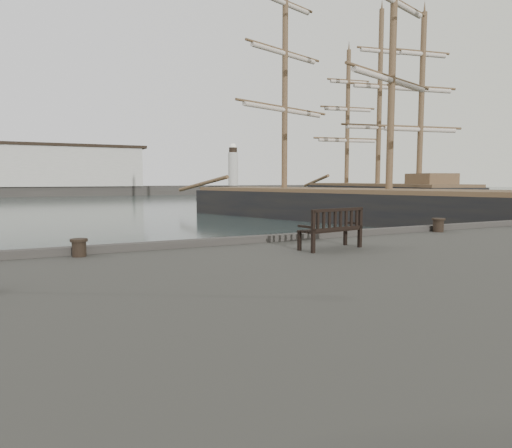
{
  "coord_description": "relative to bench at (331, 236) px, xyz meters",
  "views": [
    {
      "loc": [
        -6.56,
        -11.18,
        3.24
      ],
      "look_at": [
        -1.3,
        -0.5,
        2.1
      ],
      "focal_mm": 32.0,
      "sensor_mm": 36.0,
      "label": 1
    }
  ],
  "objects": [
    {
      "name": "bollard_left",
      "position": [
        -5.67,
        1.53,
        -0.11
      ],
      "size": [
        0.44,
        0.44,
        0.4
      ],
      "primitive_type": "cylinder",
      "rotation": [
        0.0,
        0.0,
        -0.18
      ],
      "color": "black",
      "rests_on": "quay"
    },
    {
      "name": "bench",
      "position": [
        0.0,
        0.0,
        0.0
      ],
      "size": [
        1.77,
        0.85,
        0.98
      ],
      "rotation": [
        0.0,
        0.0,
        0.16
      ],
      "color": "black",
      "rests_on": "quay"
    },
    {
      "name": "tall_ship_far",
      "position": [
        32.26,
        35.36,
        -1.03
      ],
      "size": [
        11.54,
        30.4,
        25.49
      ],
      "rotation": [
        0.0,
        0.0,
        -0.18
      ],
      "color": "black",
      "rests_on": "ground"
    },
    {
      "name": "tall_ship_main",
      "position": [
        17.89,
        17.58,
        -1.15
      ],
      "size": [
        19.42,
        38.23,
        28.37
      ],
      "rotation": [
        0.0,
        0.0,
        0.33
      ],
      "color": "black",
      "rests_on": "ground"
    },
    {
      "name": "ground",
      "position": [
        -0.0,
        2.03,
        -1.87
      ],
      "size": [
        400.0,
        400.0,
        0.0
      ],
      "primitive_type": "plane",
      "color": "black",
      "rests_on": "ground"
    },
    {
      "name": "breakwater",
      "position": [
        -4.56,
        94.03,
        2.43
      ],
      "size": [
        140.0,
        9.5,
        12.2
      ],
      "color": "#383530",
      "rests_on": "ground"
    },
    {
      "name": "bollard_right",
      "position": [
        5.36,
        1.53,
        -0.09
      ],
      "size": [
        0.53,
        0.53,
        0.45
      ],
      "primitive_type": "cylinder",
      "rotation": [
        0.0,
        0.0,
        0.28
      ],
      "color": "black",
      "rests_on": "quay"
    }
  ]
}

